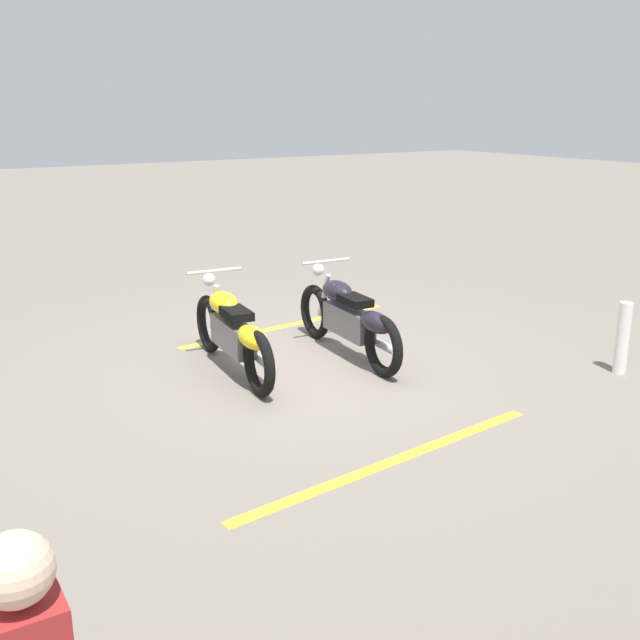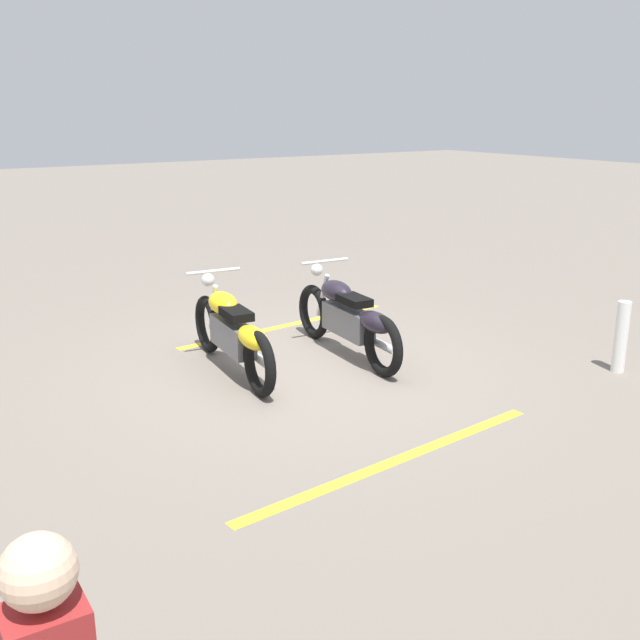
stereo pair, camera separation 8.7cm
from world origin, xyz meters
TOP-DOWN VIEW (x-y plane):
  - ground_plane at (0.00, 0.00)m, footprint 60.00×60.00m
  - motorcycle_bright_foreground at (-0.28, -0.68)m, footprint 2.23×0.62m
  - motorcycle_dark_foreground at (-0.05, 0.67)m, footprint 2.23×0.62m
  - bollard_post at (1.97, 2.84)m, footprint 0.14×0.14m
  - parking_stripe_near at (-1.52, 0.72)m, footprint 0.41×3.20m
  - parking_stripe_mid at (2.30, -0.51)m, footprint 0.41×3.20m

SIDE VIEW (x-z plane):
  - ground_plane at x=0.00m, z-range 0.00..0.00m
  - parking_stripe_near at x=-1.52m, z-range 0.00..0.01m
  - parking_stripe_mid at x=2.30m, z-range 0.00..0.01m
  - bollard_post at x=1.97m, z-range 0.00..0.79m
  - motorcycle_bright_foreground at x=-0.28m, z-range -0.06..0.98m
  - motorcycle_dark_foreground at x=-0.05m, z-range -0.06..0.98m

